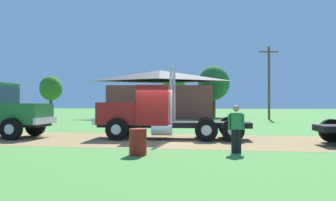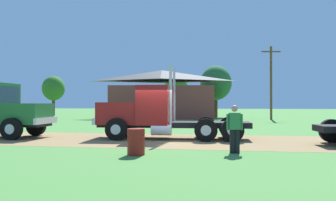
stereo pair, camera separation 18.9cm
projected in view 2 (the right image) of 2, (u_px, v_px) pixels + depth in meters
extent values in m
plane|color=#4A823A|center=(159.00, 140.00, 16.53)|extent=(200.00, 200.00, 0.00)
cube|color=olive|center=(159.00, 140.00, 16.53)|extent=(120.00, 6.41, 0.01)
cube|color=black|center=(174.00, 124.00, 17.23)|extent=(7.87, 1.89, 0.28)
cube|color=maroon|center=(120.00, 113.00, 17.56)|extent=(2.18, 2.14, 1.15)
cube|color=silver|center=(100.00, 120.00, 17.68)|extent=(0.25, 2.25, 0.32)
cube|color=maroon|center=(155.00, 105.00, 17.35)|extent=(1.70, 2.41, 2.01)
cube|color=#2D3D4C|center=(140.00, 97.00, 17.45)|extent=(0.12, 1.95, 0.89)
cylinder|color=silver|center=(171.00, 95.00, 16.33)|extent=(0.14, 0.14, 3.02)
cylinder|color=silver|center=(174.00, 96.00, 18.17)|extent=(0.14, 0.14, 3.02)
cylinder|color=silver|center=(161.00, 130.00, 16.27)|extent=(1.02, 0.56, 0.52)
cylinder|color=black|center=(116.00, 129.00, 16.38)|extent=(1.12, 0.35, 1.11)
cylinder|color=silver|center=(116.00, 130.00, 16.22)|extent=(0.50, 0.06, 0.50)
cylinder|color=black|center=(128.00, 126.00, 18.70)|extent=(1.12, 0.35, 1.11)
cylinder|color=silver|center=(128.00, 126.00, 18.86)|extent=(0.50, 0.06, 0.50)
cylinder|color=black|center=(232.00, 130.00, 15.74)|extent=(1.12, 0.35, 1.11)
cylinder|color=silver|center=(233.00, 131.00, 15.58)|extent=(0.50, 0.06, 0.50)
cylinder|color=black|center=(229.00, 127.00, 18.06)|extent=(1.12, 0.35, 1.11)
cylinder|color=silver|center=(229.00, 127.00, 18.22)|extent=(0.50, 0.06, 0.50)
cylinder|color=black|center=(206.00, 130.00, 15.88)|extent=(1.12, 0.35, 1.11)
cylinder|color=silver|center=(206.00, 130.00, 15.72)|extent=(0.50, 0.06, 0.50)
cylinder|color=black|center=(206.00, 127.00, 18.20)|extent=(1.12, 0.35, 1.11)
cylinder|color=silver|center=(206.00, 127.00, 18.36)|extent=(0.50, 0.06, 0.50)
cube|color=#23662D|center=(26.00, 114.00, 17.71)|extent=(2.15, 2.04, 1.09)
cube|color=silver|center=(46.00, 121.00, 17.54)|extent=(0.19, 2.21, 0.32)
cube|color=#2D3D4C|center=(9.00, 95.00, 17.86)|extent=(0.06, 1.92, 0.97)
cylinder|color=black|center=(36.00, 126.00, 18.85)|extent=(1.12, 0.31, 1.11)
cylinder|color=silver|center=(38.00, 126.00, 19.01)|extent=(0.50, 0.05, 0.50)
cylinder|color=black|center=(11.00, 129.00, 16.58)|extent=(1.12, 0.31, 1.11)
cylinder|color=silver|center=(9.00, 129.00, 16.42)|extent=(0.50, 0.05, 0.50)
cylinder|color=black|center=(331.00, 131.00, 15.47)|extent=(1.12, 0.35, 1.10)
cylinder|color=silver|center=(330.00, 131.00, 15.63)|extent=(0.50, 0.06, 0.50)
cube|color=#33723F|center=(235.00, 121.00, 12.21)|extent=(0.43, 0.31, 0.62)
sphere|color=#CF7B79|center=(235.00, 108.00, 12.22)|extent=(0.24, 0.24, 0.24)
cube|color=black|center=(232.00, 141.00, 12.21)|extent=(0.18, 0.20, 0.87)
cube|color=black|center=(237.00, 141.00, 12.21)|extent=(0.18, 0.20, 0.87)
cylinder|color=#33723F|center=(228.00, 122.00, 12.22)|extent=(0.10, 0.10, 0.59)
cylinder|color=#33723F|center=(241.00, 122.00, 12.21)|extent=(0.10, 0.10, 0.59)
cylinder|color=maroon|center=(136.00, 142.00, 11.76)|extent=(0.62, 0.62, 0.94)
cube|color=brown|center=(162.00, 102.00, 40.54)|extent=(12.84, 7.26, 3.93)
pyramid|color=#424242|center=(162.00, 76.00, 40.57)|extent=(13.49, 7.62, 1.32)
cube|color=black|center=(145.00, 110.00, 37.70)|extent=(1.79, 0.30, 2.20)
cylinder|color=brown|center=(271.00, 83.00, 38.01)|extent=(0.26, 0.26, 8.41)
cube|color=brown|center=(271.00, 52.00, 38.05)|extent=(2.18, 0.58, 0.14)
cylinder|color=#513823|center=(53.00, 106.00, 50.29)|extent=(0.44, 0.44, 2.79)
ellipsoid|color=#336C23|center=(53.00, 88.00, 50.31)|extent=(3.37, 3.37, 3.71)
cylinder|color=#513823|center=(177.00, 107.00, 54.75)|extent=(0.44, 0.44, 2.64)
ellipsoid|color=#287D27|center=(177.00, 89.00, 54.78)|extent=(4.01, 4.01, 4.41)
cylinder|color=#513823|center=(216.00, 106.00, 44.45)|extent=(0.44, 0.44, 2.93)
ellipsoid|color=#276130|center=(216.00, 83.00, 44.47)|extent=(4.20, 4.20, 4.61)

